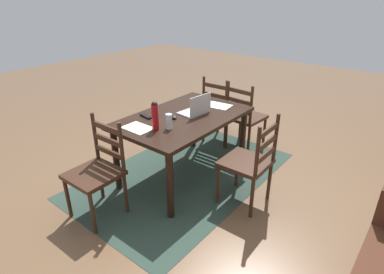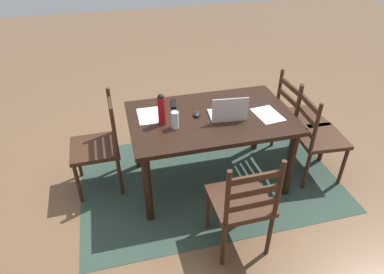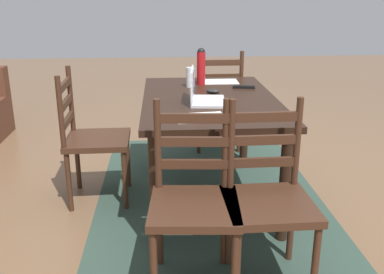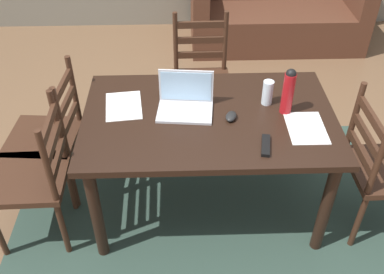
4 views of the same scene
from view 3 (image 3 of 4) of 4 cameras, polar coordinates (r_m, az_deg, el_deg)
name	(u,v)px [view 3 (image 3 of 4)]	position (r m, az deg, el deg)	size (l,w,h in m)	color
ground_plane	(208,194)	(3.38, 2.10, -7.31)	(14.00, 14.00, 0.00)	brown
area_rug	(208,194)	(3.38, 2.10, -7.27)	(2.54, 1.63, 0.01)	#2D4238
dining_table	(209,111)	(3.15, 2.24, 3.40)	(1.48, 0.93, 0.75)	black
chair_left_far	(194,202)	(2.25, 0.31, -8.27)	(0.47, 0.47, 0.95)	#3D2316
chair_far_head	(92,139)	(3.23, -12.70, -0.20)	(0.45, 0.45, 0.95)	#3D2316
chair_right_near	(217,101)	(4.21, 3.25, 4.61)	(0.45, 0.45, 0.95)	#3D2316
chair_left_near	(267,199)	(2.30, 9.55, -7.87)	(0.45, 0.45, 0.95)	#3D2316
laptop	(201,94)	(2.98, 1.17, 5.54)	(0.34, 0.25, 0.23)	silver
water_bottle	(201,66)	(3.54, 1.17, 9.12)	(0.07, 0.07, 0.29)	#A81419
drinking_glass	(190,77)	(3.45, -0.21, 7.66)	(0.06, 0.06, 0.15)	silver
computer_mouse	(213,91)	(3.25, 2.69, 5.89)	(0.06, 0.10, 0.03)	black
tv_remote	(244,87)	(3.44, 6.65, 6.39)	(0.04, 0.17, 0.02)	black
paper_stack_left	(200,117)	(2.63, 1.08, 2.52)	(0.21, 0.30, 0.00)	white
paper_stack_right	(220,82)	(3.67, 3.54, 7.10)	(0.21, 0.30, 0.00)	white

